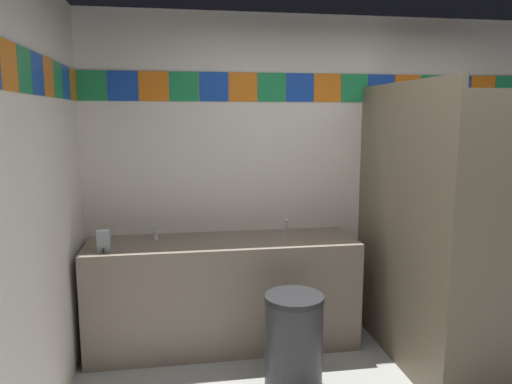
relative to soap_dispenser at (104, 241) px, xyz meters
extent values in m
cube|color=silver|center=(1.75, 0.51, 0.38)|extent=(3.95, 0.08, 2.59)
cube|color=#1E8C4C|center=(-0.11, 0.46, 1.09)|extent=(0.23, 0.01, 0.23)
cube|color=#1947B7|center=(0.13, 0.46, 1.09)|extent=(0.23, 0.01, 0.23)
cube|color=orange|center=(0.36, 0.46, 1.09)|extent=(0.23, 0.01, 0.23)
cube|color=#1E8C4C|center=(0.59, 0.46, 1.09)|extent=(0.23, 0.01, 0.23)
cube|color=#1947B7|center=(0.82, 0.46, 1.09)|extent=(0.23, 0.01, 0.23)
cube|color=orange|center=(1.06, 0.46, 1.09)|extent=(0.23, 0.01, 0.23)
cube|color=#1E8C4C|center=(1.29, 0.46, 1.09)|extent=(0.23, 0.01, 0.23)
cube|color=#1947B7|center=(1.52, 0.46, 1.09)|extent=(0.23, 0.01, 0.23)
cube|color=orange|center=(1.75, 0.46, 1.09)|extent=(0.23, 0.01, 0.23)
cube|color=#1E8C4C|center=(1.99, 0.46, 1.09)|extent=(0.23, 0.01, 0.23)
cube|color=#1947B7|center=(2.22, 0.46, 1.09)|extent=(0.23, 0.01, 0.23)
cube|color=orange|center=(2.45, 0.46, 1.09)|extent=(0.23, 0.01, 0.23)
cube|color=#1E8C4C|center=(2.68, 0.46, 1.09)|extent=(0.23, 0.01, 0.23)
cube|color=#1947B7|center=(2.92, 0.46, 1.09)|extent=(0.23, 0.01, 0.23)
cube|color=orange|center=(3.15, 0.46, 1.09)|extent=(0.23, 0.01, 0.23)
cube|color=#1E8C4C|center=(3.38, 0.46, 1.09)|extent=(0.23, 0.01, 0.23)
cube|color=orange|center=(-0.22, -1.03, 1.09)|extent=(0.01, 0.23, 0.23)
cube|color=#1E8C4C|center=(-0.22, -0.80, 1.09)|extent=(0.01, 0.23, 0.23)
cube|color=#1947B7|center=(-0.22, -0.57, 1.09)|extent=(0.01, 0.23, 0.23)
cube|color=orange|center=(-0.22, -0.34, 1.09)|extent=(0.01, 0.23, 0.23)
cube|color=#1E8C4C|center=(-0.22, -0.11, 1.09)|extent=(0.01, 0.23, 0.23)
cube|color=#1947B7|center=(-0.22, 0.12, 1.09)|extent=(0.01, 0.23, 0.23)
cube|color=orange|center=(-0.22, 0.35, 1.09)|extent=(0.01, 0.23, 0.23)
cube|color=gray|center=(0.86, 0.17, -0.50)|extent=(2.06, 0.59, 0.84)
cube|color=gray|center=(0.86, 0.45, -0.12)|extent=(2.06, 0.03, 0.08)
cylinder|color=white|center=(0.34, 0.14, -0.13)|extent=(0.34, 0.34, 0.10)
cylinder|color=white|center=(1.37, 0.14, -0.13)|extent=(0.34, 0.34, 0.10)
cylinder|color=silver|center=(0.34, 0.28, -0.05)|extent=(0.04, 0.04, 0.05)
cylinder|color=silver|center=(0.34, 0.23, 0.02)|extent=(0.02, 0.06, 0.09)
cylinder|color=silver|center=(1.37, 0.28, -0.05)|extent=(0.04, 0.04, 0.05)
cylinder|color=silver|center=(1.37, 0.23, 0.02)|extent=(0.02, 0.06, 0.09)
cube|color=gray|center=(0.00, 0.00, 0.00)|extent=(0.09, 0.07, 0.16)
cylinder|color=black|center=(0.00, -0.04, -0.06)|extent=(0.02, 0.02, 0.03)
cube|color=#726651|center=(2.08, -0.25, 0.09)|extent=(0.04, 1.44, 2.02)
cylinder|color=silver|center=(2.10, -0.95, 0.19)|extent=(0.02, 0.02, 0.10)
cylinder|color=white|center=(2.62, -0.06, -0.72)|extent=(0.38, 0.38, 0.40)
torus|color=white|center=(2.62, -0.06, -0.51)|extent=(0.39, 0.39, 0.05)
cube|color=white|center=(2.62, 0.15, -0.35)|extent=(0.34, 0.17, 0.34)
cylinder|color=#333338|center=(1.26, -0.49, -0.63)|extent=(0.39, 0.39, 0.59)
cylinder|color=#262628|center=(1.26, -0.49, -0.32)|extent=(0.39, 0.39, 0.04)
camera|label=1|loc=(0.53, -3.43, 0.87)|focal=33.92mm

